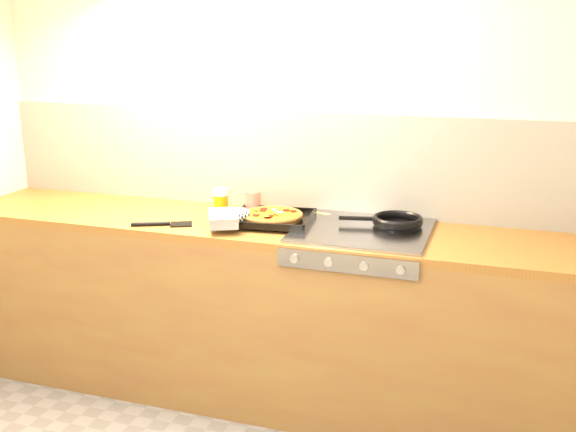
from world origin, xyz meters
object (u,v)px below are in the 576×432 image
(juice_glass, at_px, (221,201))
(frying_pan, at_px, (396,222))
(tomato_can, at_px, (253,202))
(pizza_on_tray, at_px, (259,217))

(juice_glass, bearing_deg, frying_pan, -0.08)
(frying_pan, relative_size, tomato_can, 3.53)
(pizza_on_tray, distance_m, juice_glass, 0.29)
(pizza_on_tray, distance_m, frying_pan, 0.64)
(tomato_can, bearing_deg, frying_pan, -4.01)
(frying_pan, distance_m, juice_glass, 0.88)
(tomato_can, bearing_deg, juice_glass, -161.91)
(pizza_on_tray, relative_size, juice_glass, 3.88)
(frying_pan, xyz_separation_m, juice_glass, (-0.88, 0.00, 0.03))
(juice_glass, bearing_deg, tomato_can, 18.09)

